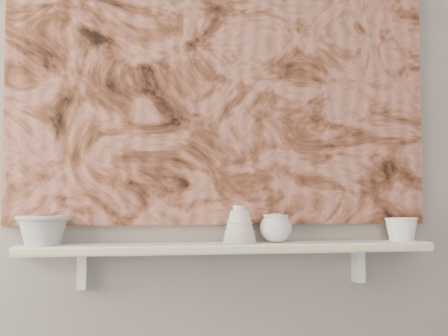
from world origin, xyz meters
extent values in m
plane|color=gray|center=(0.00, 1.60, 1.35)|extent=(3.60, 0.00, 3.60)
cube|color=silver|center=(0.00, 1.51, 0.92)|extent=(1.40, 0.18, 0.03)
cube|color=beige|center=(0.00, 1.41, 0.92)|extent=(1.40, 0.01, 0.02)
cube|color=silver|center=(-0.49, 1.57, 0.84)|extent=(0.03, 0.06, 0.12)
cube|color=silver|center=(0.49, 1.57, 0.84)|extent=(0.03, 0.06, 0.12)
cube|color=brown|center=(0.00, 1.59, 1.54)|extent=(1.50, 0.02, 1.10)
cube|color=black|center=(0.45, 1.57, 1.23)|extent=(0.09, 0.00, 0.08)
camera|label=1|loc=(-0.42, -0.58, 1.06)|focal=50.00mm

